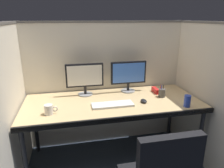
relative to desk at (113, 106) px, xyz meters
The scene contains 12 objects.
cubicle_partition_rear 0.47m from the desk, 90.00° to the left, with size 2.21×0.06×1.57m.
cubicle_partition_left 1.00m from the desk, behind, with size 0.06×1.41×1.57m.
cubicle_partition_right 1.00m from the desk, ahead, with size 0.06×1.41×1.57m.
desk is the anchor object (origin of this frame).
monitor_left 0.47m from the desk, 135.88° to the left, with size 0.43×0.17×0.37m.
monitor_right 0.46m from the desk, 48.28° to the left, with size 0.43×0.17×0.37m.
keyboard_main 0.13m from the desk, 105.62° to the right, with size 0.43×0.15×0.02m, color silver.
computer_mouse 0.33m from the desk, 16.53° to the right, with size 0.06×0.10×0.04m.
red_stapler 0.59m from the desk, 16.40° to the left, with size 0.04×0.15×0.06m, color red.
pen_cup 0.58m from the desk, ahead, with size 0.08×0.08×0.14m.
coffee_mug 0.68m from the desk, 165.08° to the right, with size 0.13×0.08×0.09m.
soda_can 0.77m from the desk, 22.05° to the right, with size 0.07×0.07×0.12m, color #263FB2.
Camera 1 is at (-0.45, -1.74, 1.61)m, focal length 33.13 mm.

